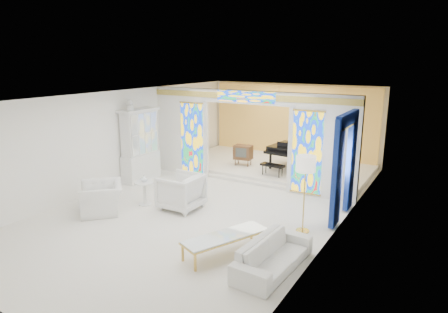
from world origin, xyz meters
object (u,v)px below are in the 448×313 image
Objects in this scene: armchair_right at (181,192)px; tv_console at (243,152)px; coffee_table at (226,237)px; grand_piano at (295,149)px; china_cabinet at (140,146)px; sofa at (273,255)px; armchair_left at (102,198)px.

tv_console is at bearing -174.83° from armchair_right.
coffee_table is 0.79× the size of grand_piano.
coffee_table is at bearing -31.14° from china_cabinet.
grand_piano reaches higher than coffee_table.
armchair_right is (2.72, -1.44, -0.69)m from china_cabinet.
china_cabinet is 3.15m from armchair_right.
armchair_left is at bearing 88.62° from sofa.
sofa is (5.10, -0.43, -0.09)m from armchair_left.
coffee_table is 6.48m from tv_console.
tv_console is (2.35, 2.81, -0.51)m from china_cabinet.
sofa is at bearing -64.20° from tv_console.
armchair_right is 5.15m from grand_piano.
armchair_left is 1.63× the size of tv_console.
armchair_right is (1.66, 1.26, 0.09)m from armchair_left.
armchair_right is at bearing -27.94° from china_cabinet.
armchair_left is 1.14× the size of armchair_right.
coffee_table is 2.68× the size of tv_console.
grand_piano is at bearing 15.48° from tv_console.
armchair_left is 5.66m from tv_console.
china_cabinet is 3.70m from tv_console.
china_cabinet is at bearing 154.89° from armchair_left.
grand_piano is at bearing 98.67° from coffee_table.
armchair_right is 0.54× the size of coffee_table.
sofa is at bearing 64.18° from armchair_right.
sofa is (6.17, -3.12, -0.87)m from china_cabinet.
coffee_table is at bearing 38.23° from armchair_left.
armchair_right is 2.85m from coffee_table.
china_cabinet is 2.28× the size of armchair_left.
sofa is at bearing -26.86° from china_cabinet.
armchair_left is at bearing -110.09° from tv_console.
china_cabinet reaches higher than armchair_right.
grand_piano is (-1.00, 6.58, 0.45)m from coffee_table.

